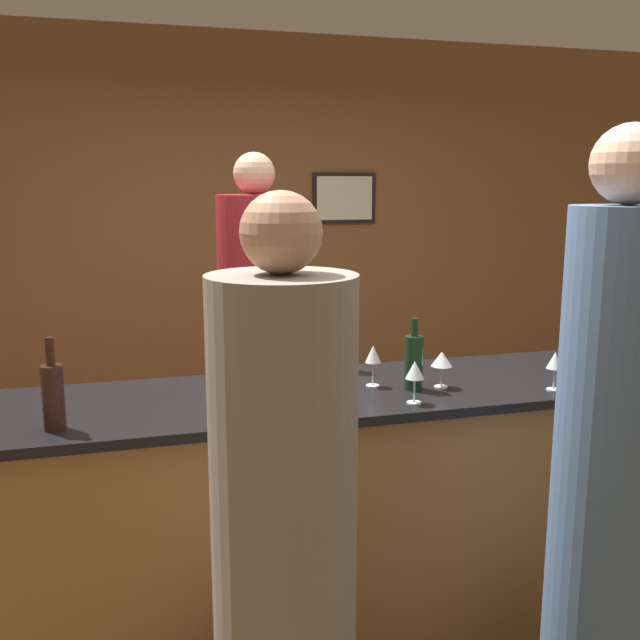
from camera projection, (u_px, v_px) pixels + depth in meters
back_wall at (245, 251)px, 4.75m from camera, size 8.00×0.08×2.80m
bar_counter at (345, 520)px, 2.80m from camera, size 2.71×0.68×1.08m
bartender at (257, 374)px, 3.48m from camera, size 0.36×0.36×1.99m
guest_0 at (606, 480)px, 2.18m from camera, size 0.33×0.33×2.01m
guest_1 at (284, 558)px, 1.94m from camera, size 0.39×0.39×1.83m
wine_bottle_0 at (343, 345)px, 2.95m from camera, size 0.08×0.08×0.27m
wine_bottle_1 at (53, 395)px, 2.23m from camera, size 0.07×0.07×0.30m
wine_bottle_2 at (414, 361)px, 2.67m from camera, size 0.07×0.07×0.27m
wine_glass_0 at (415, 372)px, 2.50m from camera, size 0.07×0.07×0.15m
wine_glass_1 at (597, 350)px, 2.74m from camera, size 0.07×0.07×0.18m
wine_glass_2 at (555, 362)px, 2.66m from camera, size 0.06×0.06×0.15m
wine_glass_3 at (373, 356)px, 2.71m from camera, size 0.06×0.06×0.16m
wine_glass_4 at (442, 360)px, 2.70m from camera, size 0.08×0.08×0.14m
wine_glass_5 at (256, 361)px, 2.59m from camera, size 0.08×0.08×0.16m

